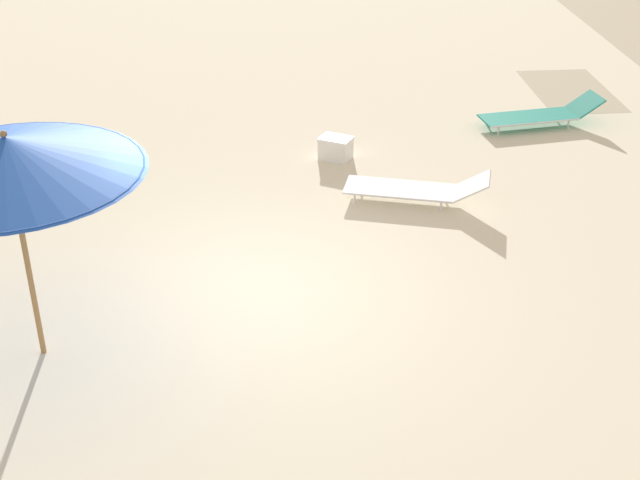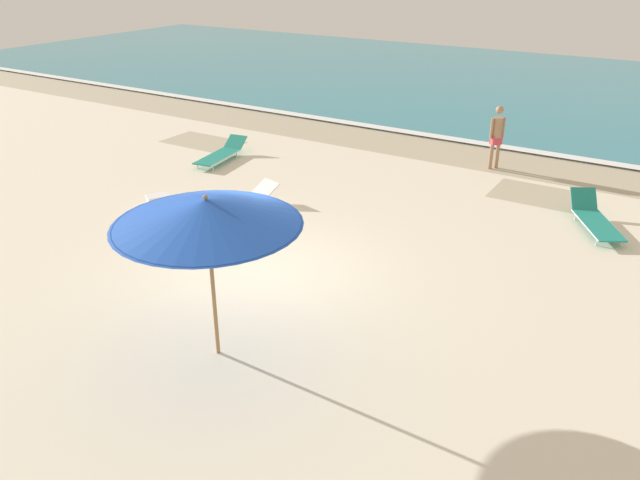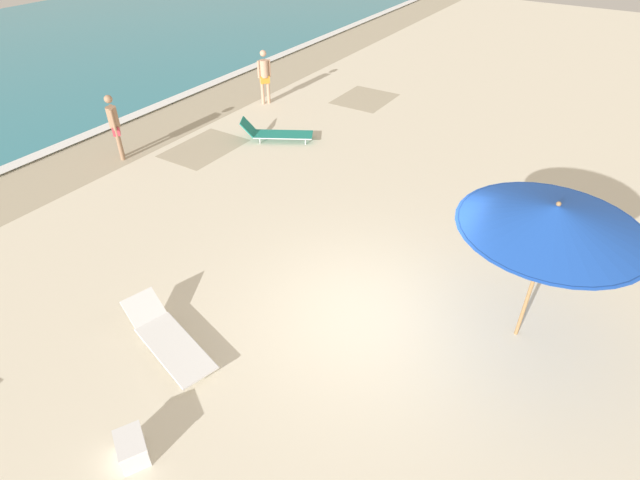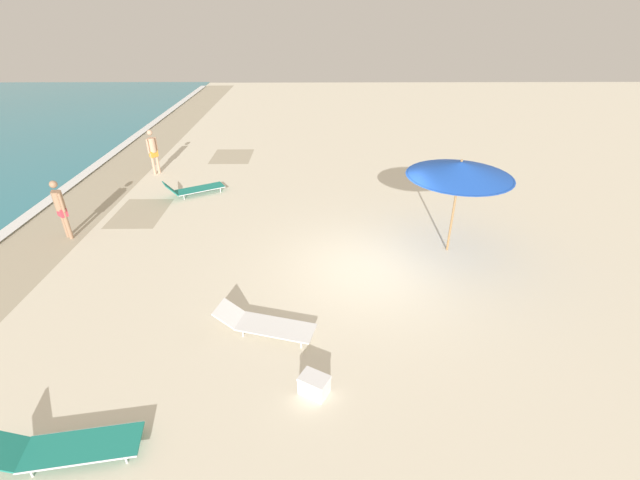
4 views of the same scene
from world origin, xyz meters
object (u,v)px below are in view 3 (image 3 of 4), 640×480
at_px(beachgoer_wading_adult, 264,74).
at_px(cooler_box, 132,448).
at_px(beach_umbrella, 554,218).
at_px(beachgoer_shoreline_child, 114,124).
at_px(sun_lounger_near_water_left, 168,338).
at_px(sun_lounger_beside_umbrella, 276,133).

distance_m(beachgoer_wading_adult, cooler_box, 12.88).
relative_size(beach_umbrella, beachgoer_shoreline_child, 1.53).
xyz_separation_m(beach_umbrella, beachgoer_wading_adult, (6.23, 10.04, -1.35)).
height_order(sun_lounger_near_water_left, beachgoer_wading_adult, beachgoer_wading_adult).
relative_size(sun_lounger_beside_umbrella, beachgoer_shoreline_child, 1.18).
bearing_deg(cooler_box, beachgoer_shoreline_child, 170.74).
bearing_deg(beachgoer_shoreline_child, sun_lounger_beside_umbrella, 87.08).
xyz_separation_m(beach_umbrella, sun_lounger_beside_umbrella, (4.04, 8.00, -2.13)).
height_order(beach_umbrella, sun_lounger_near_water_left, beach_umbrella).
bearing_deg(sun_lounger_beside_umbrella, cooler_box, 175.86).
bearing_deg(beachgoer_shoreline_child, cooler_box, -0.07).
distance_m(sun_lounger_beside_umbrella, cooler_box, 9.97).
distance_m(sun_lounger_beside_umbrella, beachgoer_shoreline_child, 4.36).
height_order(sun_lounger_beside_umbrella, beachgoer_wading_adult, beachgoer_wading_adult).
bearing_deg(cooler_box, beachgoer_wading_adult, 149.28).
relative_size(sun_lounger_beside_umbrella, sun_lounger_near_water_left, 0.96).
bearing_deg(cooler_box, sun_lounger_beside_umbrella, 145.32).
height_order(beach_umbrella, sun_lounger_beside_umbrella, beach_umbrella).
distance_m(beach_umbrella, beachgoer_shoreline_child, 10.98).
xyz_separation_m(beachgoer_shoreline_child, cooler_box, (-5.80, -7.17, -0.81)).
bearing_deg(sun_lounger_beside_umbrella, sun_lounger_near_water_left, 174.26).
distance_m(beach_umbrella, sun_lounger_near_water_left, 6.17).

